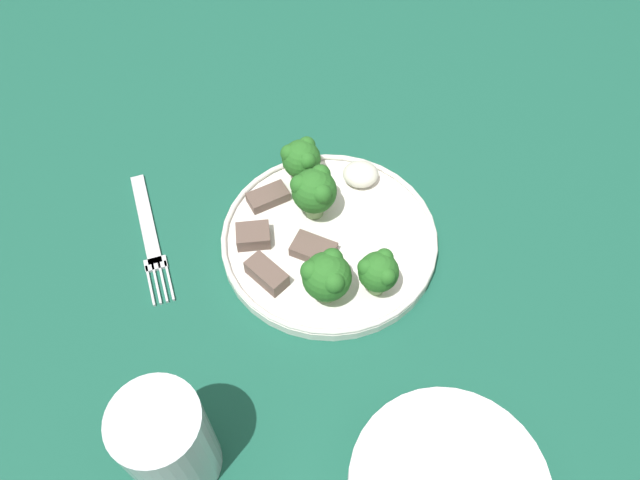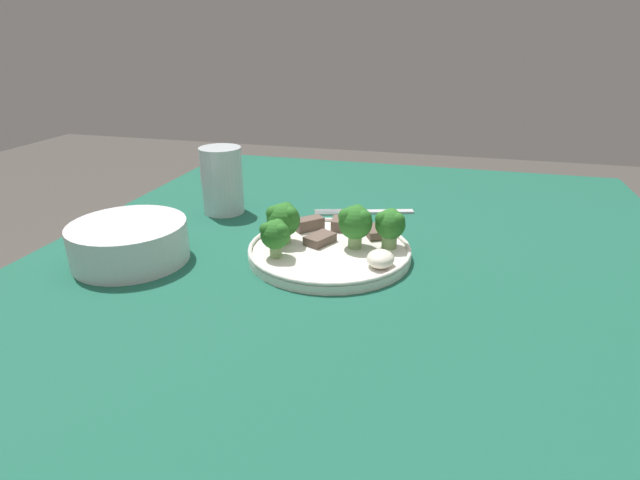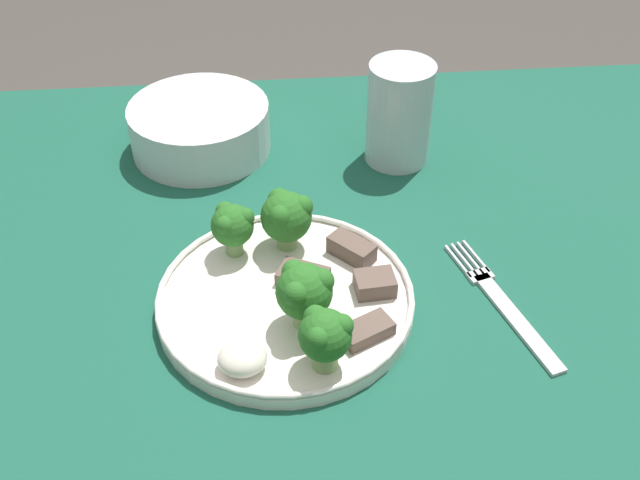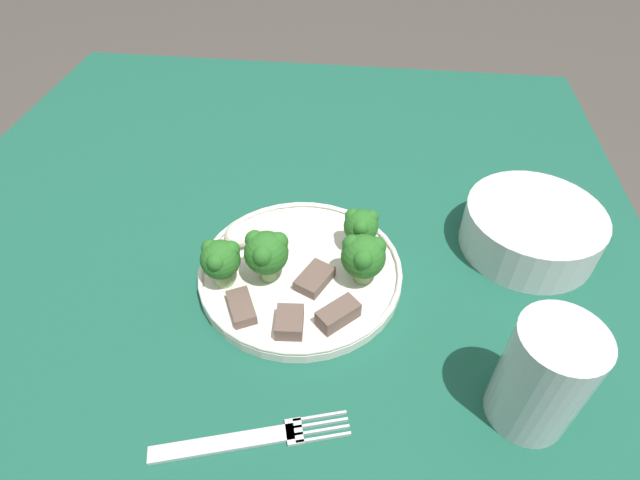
{
  "view_description": "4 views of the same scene",
  "coord_description": "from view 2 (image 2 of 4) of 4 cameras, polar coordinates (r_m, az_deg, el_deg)",
  "views": [
    {
      "loc": [
        0.02,
        0.43,
        1.32
      ],
      "look_at": [
        0.01,
        0.06,
        0.77
      ],
      "focal_mm": 35.0,
      "sensor_mm": 36.0,
      "label": 1
    },
    {
      "loc": [
        -0.64,
        -0.11,
        1.05
      ],
      "look_at": [
        -0.01,
        0.06,
        0.78
      ],
      "focal_mm": 28.0,
      "sensor_mm": 36.0,
      "label": 2
    },
    {
      "loc": [
        -0.01,
        -0.44,
        1.24
      ],
      "look_at": [
        0.03,
        0.08,
        0.8
      ],
      "focal_mm": 42.0,
      "sensor_mm": 36.0,
      "label": 3
    },
    {
      "loc": [
        0.39,
        0.12,
        1.19
      ],
      "look_at": [
        -0.0,
        0.07,
        0.81
      ],
      "focal_mm": 28.0,
      "sensor_mm": 36.0,
      "label": 4
    }
  ],
  "objects": [
    {
      "name": "fork",
      "position": [
        0.9,
        5.13,
        3.22
      ],
      "size": [
        0.07,
        0.18,
        0.0
      ],
      "color": "silver",
      "rests_on": "table"
    },
    {
      "name": "broccoli_floret_near_rim_left",
      "position": [
        0.71,
        4.07,
        2.08
      ],
      "size": [
        0.05,
        0.05,
        0.06
      ],
      "color": "#7FA866",
      "rests_on": "dinner_plate"
    },
    {
      "name": "dinner_plate",
      "position": [
        0.73,
        1.17,
        -1.09
      ],
      "size": [
        0.23,
        0.23,
        0.02
      ],
      "color": "white",
      "rests_on": "table"
    },
    {
      "name": "meat_slice_front_slice",
      "position": [
        0.79,
        2.42,
        1.87
      ],
      "size": [
        0.04,
        0.03,
        0.02
      ],
      "color": "brown",
      "rests_on": "dinner_plate"
    },
    {
      "name": "meat_slice_middle_slice",
      "position": [
        0.77,
        6.13,
        0.95
      ],
      "size": [
        0.05,
        0.04,
        0.01
      ],
      "color": "brown",
      "rests_on": "dinner_plate"
    },
    {
      "name": "meat_slice_rear_slice",
      "position": [
        0.74,
        -0.01,
        0.12
      ],
      "size": [
        0.05,
        0.05,
        0.01
      ],
      "color": "brown",
      "rests_on": "dinner_plate"
    },
    {
      "name": "sauce_dollop",
      "position": [
        0.67,
        6.93,
        -2.14
      ],
      "size": [
        0.04,
        0.04,
        0.02
      ],
      "color": "silver",
      "rests_on": "dinner_plate"
    },
    {
      "name": "broccoli_floret_back_left",
      "position": [
        0.72,
        8.03,
        1.79
      ],
      "size": [
        0.04,
        0.04,
        0.06
      ],
      "color": "#7FA866",
      "rests_on": "dinner_plate"
    },
    {
      "name": "meat_slice_edge_slice",
      "position": [
        0.79,
        -1.28,
        1.86
      ],
      "size": [
        0.05,
        0.05,
        0.02
      ],
      "color": "brown",
      "rests_on": "dinner_plate"
    },
    {
      "name": "broccoli_floret_front_left",
      "position": [
        0.68,
        -5.14,
        0.66
      ],
      "size": [
        0.04,
        0.04,
        0.05
      ],
      "color": "#7FA866",
      "rests_on": "dinner_plate"
    },
    {
      "name": "cream_bowl",
      "position": [
        0.75,
        -20.93,
        -0.32
      ],
      "size": [
        0.16,
        0.16,
        0.06
      ],
      "color": "silver",
      "rests_on": "table"
    },
    {
      "name": "drinking_glass",
      "position": [
        0.91,
        -11.09,
        6.3
      ],
      "size": [
        0.07,
        0.07,
        0.12
      ],
      "color": "silver",
      "rests_on": "table"
    },
    {
      "name": "table",
      "position": [
        0.77,
        4.51,
        -9.46
      ],
      "size": [
        1.13,
        0.95,
        0.75
      ],
      "color": "#195642",
      "rests_on": "ground_plane"
    },
    {
      "name": "broccoli_floret_center_left",
      "position": [
        0.73,
        -4.21,
        2.39
      ],
      "size": [
        0.05,
        0.05,
        0.06
      ],
      "color": "#7FA866",
      "rests_on": "dinner_plate"
    }
  ]
}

